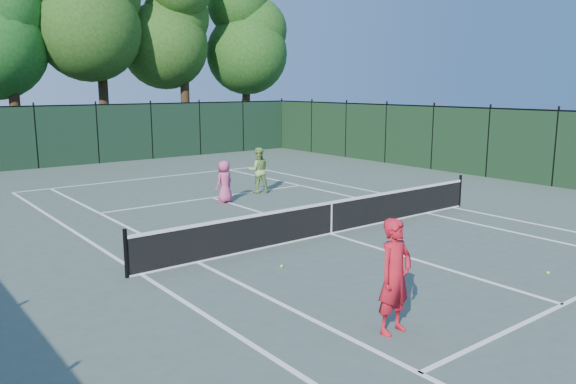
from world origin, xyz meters
TOP-DOWN VIEW (x-y plane):
  - ground at (0.00, 0.00)m, footprint 90.00×90.00m
  - sideline_doubles_left at (-5.49, 0.00)m, footprint 0.10×23.77m
  - sideline_doubles_right at (5.49, 0.00)m, footprint 0.10×23.77m
  - sideline_singles_left at (-4.12, 0.00)m, footprint 0.10×23.77m
  - sideline_singles_right at (4.12, 0.00)m, footprint 0.10×23.77m
  - baseline_far at (0.00, 11.88)m, footprint 10.97×0.10m
  - service_line_near at (0.00, -6.40)m, footprint 8.23×0.10m
  - service_line_far at (0.00, 6.40)m, footprint 8.23×0.10m
  - center_service_line at (0.00, 0.00)m, footprint 0.10×12.80m
  - tennis_net at (0.00, 0.00)m, footprint 11.69×0.09m
  - fence_far at (0.00, 18.00)m, footprint 24.00×0.05m
  - fence_right at (12.00, 0.00)m, footprint 0.05×36.00m
  - tree_2 at (-3.00, 21.80)m, footprint 6.00×6.00m
  - tree_4 at (7.00, 21.60)m, footprint 6.20×6.20m
  - tree_5 at (12.00, 22.10)m, footprint 5.80×5.80m
  - coach at (-3.37, -5.24)m, footprint 0.94×0.67m
  - player_pink at (-0.07, 5.39)m, footprint 0.82×0.64m
  - player_green at (1.89, 6.16)m, footprint 1.02×0.92m
  - loose_ball_near_cart at (1.43, -5.36)m, footprint 0.07×0.07m
  - loose_ball_midcourt at (-2.82, -1.48)m, footprint 0.07×0.07m

SIDE VIEW (x-z plane):
  - ground at x=0.00m, z-range 0.00..0.00m
  - sideline_doubles_left at x=-5.49m, z-range 0.00..0.01m
  - sideline_doubles_right at x=5.49m, z-range 0.00..0.01m
  - sideline_singles_left at x=-4.12m, z-range 0.00..0.01m
  - sideline_singles_right at x=4.12m, z-range 0.00..0.01m
  - baseline_far at x=0.00m, z-range 0.00..0.01m
  - service_line_near at x=0.00m, z-range 0.00..0.01m
  - service_line_far at x=0.00m, z-range 0.00..0.01m
  - center_service_line at x=0.00m, z-range 0.00..0.01m
  - loose_ball_near_cart at x=1.43m, z-range 0.00..0.07m
  - loose_ball_midcourt at x=-2.82m, z-range 0.00..0.07m
  - tennis_net at x=0.00m, z-range -0.05..1.01m
  - player_pink at x=-0.07m, z-range 0.00..1.47m
  - player_green at x=1.89m, z-range 0.00..1.72m
  - coach at x=-3.37m, z-range 0.00..1.91m
  - fence_far at x=0.00m, z-range 0.00..3.00m
  - fence_right at x=12.00m, z-range 0.00..3.00m
  - tree_5 at x=12.00m, z-range 1.59..13.82m
  - tree_2 at x=-3.00m, z-range 1.53..13.93m
  - tree_4 at x=7.00m, z-range 1.66..14.63m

